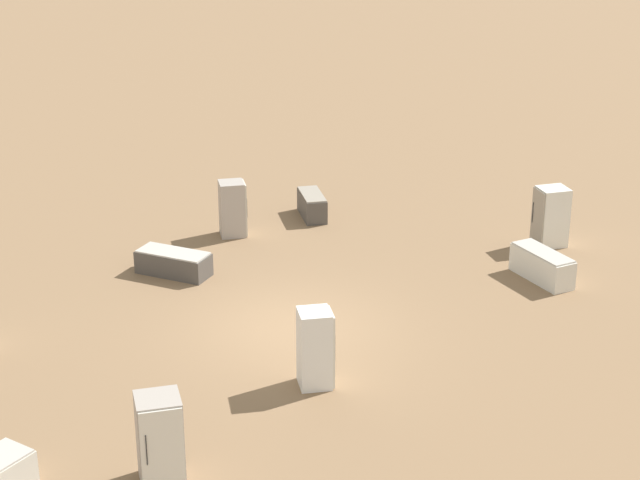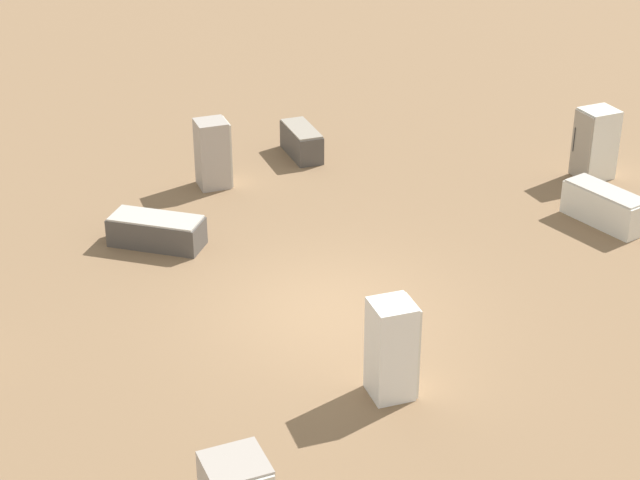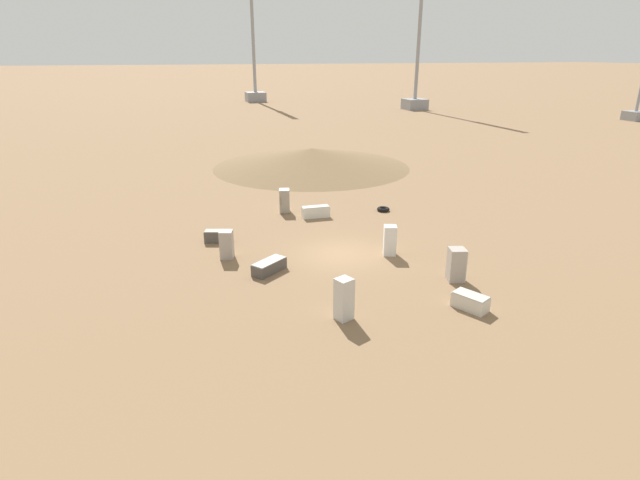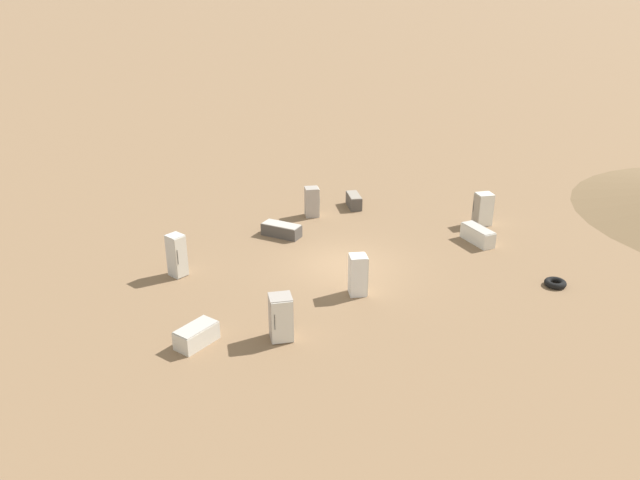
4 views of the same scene
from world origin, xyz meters
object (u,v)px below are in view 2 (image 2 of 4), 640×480
object	(u,v)px
discarded_fridge_3	(392,349)
discarded_fridge_4	(157,231)
discarded_fridge_7	(595,144)
discarded_fridge_2	(302,142)
discarded_fridge_0	(605,207)
discarded_fridge_1	(213,154)

from	to	relation	value
discarded_fridge_3	discarded_fridge_4	xyz separation A→B (m)	(0.30, -6.57, -0.51)
discarded_fridge_3	discarded_fridge_7	bearing A→B (deg)	130.06
discarded_fridge_4	discarded_fridge_3	bearing A→B (deg)	56.62
discarded_fridge_2	discarded_fridge_3	world-z (taller)	discarded_fridge_3
discarded_fridge_4	discarded_fridge_7	world-z (taller)	discarded_fridge_7
discarded_fridge_2	discarded_fridge_4	bearing A→B (deg)	-141.61
discarded_fridge_2	discarded_fridge_4	distance (m)	5.33
discarded_fridge_0	discarded_fridge_2	xyz separation A→B (m)	(2.68, -6.66, -0.03)
discarded_fridge_3	discarded_fridge_7	distance (m)	9.70
discarded_fridge_1	discarded_fridge_3	xyz separation A→B (m)	(2.14, 8.28, 0.05)
discarded_fridge_3	discarded_fridge_2	bearing A→B (deg)	170.09
discarded_fridge_0	discarded_fridge_1	distance (m)	8.33
discarded_fridge_1	discarded_fridge_4	distance (m)	3.01
discarded_fridge_1	discarded_fridge_2	distance (m)	2.59
discarded_fridge_4	discarded_fridge_7	distance (m)	9.86
discarded_fridge_1	discarded_fridge_7	distance (m)	8.42
discarded_fridge_0	discarded_fridge_1	size ratio (longest dim) A/B	1.20
discarded_fridge_0	discarded_fridge_3	world-z (taller)	discarded_fridge_3
discarded_fridge_0	discarded_fridge_4	distance (m)	9.03
discarded_fridge_1	discarded_fridge_2	size ratio (longest dim) A/B	0.96
discarded_fridge_2	discarded_fridge_4	xyz separation A→B (m)	(4.98, 1.88, -0.05)
discarded_fridge_0	discarded_fridge_4	size ratio (longest dim) A/B	0.95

